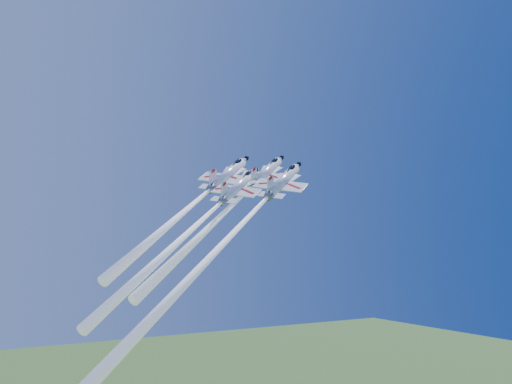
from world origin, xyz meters
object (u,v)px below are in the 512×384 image
jet_lead (228,209)px  jet_slot (194,227)px  jet_left (193,204)px  jet_right (227,240)px

jet_lead → jet_slot: jet_lead is taller
jet_left → jet_lead: bearing=22.0°
jet_right → jet_lead: bearing=116.6°
jet_slot → jet_left: bearing=122.4°
jet_left → jet_right: bearing=-36.7°
jet_left → jet_slot: (-3.53, -8.44, -4.84)m
jet_lead → jet_right: (-6.28, -11.60, -6.14)m
jet_right → jet_slot: jet_right is taller
jet_slot → jet_right: bearing=-11.3°
jet_lead → jet_right: jet_lead is taller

